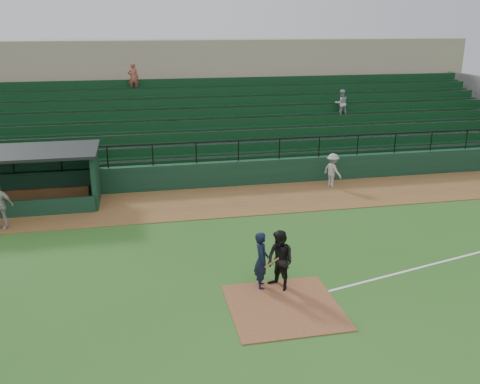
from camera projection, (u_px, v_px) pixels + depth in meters
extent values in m
plane|color=#29591C|center=(274.00, 290.00, 15.08)|extent=(90.00, 90.00, 0.00)
cube|color=brown|center=(226.00, 201.00, 22.51)|extent=(40.00, 4.00, 0.03)
cube|color=brown|center=(284.00, 307.00, 14.14)|extent=(3.00, 3.00, 0.03)
cube|color=#10311F|center=(218.00, 174.00, 24.38)|extent=(36.00, 0.35, 1.20)
cylinder|color=black|center=(217.00, 141.00, 23.87)|extent=(36.00, 0.06, 0.06)
cube|color=#61605C|center=(203.00, 129.00, 28.56)|extent=(36.00, 9.00, 3.60)
cube|color=#0D3217|center=(204.00, 123.00, 27.95)|extent=(34.56, 8.00, 4.05)
cube|color=gray|center=(190.00, 90.00, 34.16)|extent=(38.00, 3.00, 6.40)
cube|color=#61605C|center=(193.00, 85.00, 32.15)|extent=(36.00, 2.00, 0.20)
imported|color=#A9A9A9|center=(341.00, 103.00, 29.51)|extent=(0.76, 0.59, 1.56)
imported|color=#984838|center=(133.00, 78.00, 29.64)|extent=(0.60, 0.39, 1.65)
cube|color=#10311F|center=(96.00, 176.00, 22.13)|extent=(0.20, 2.60, 2.30)
imported|color=black|center=(261.00, 260.00, 14.96)|extent=(0.48, 0.68, 1.75)
cylinder|color=olive|center=(277.00, 260.00, 14.83)|extent=(0.79, 0.34, 0.35)
imported|color=black|center=(280.00, 261.00, 14.86)|extent=(1.03, 1.10, 1.81)
imported|color=#A7A29C|center=(333.00, 170.00, 24.20)|extent=(0.97, 1.19, 1.61)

